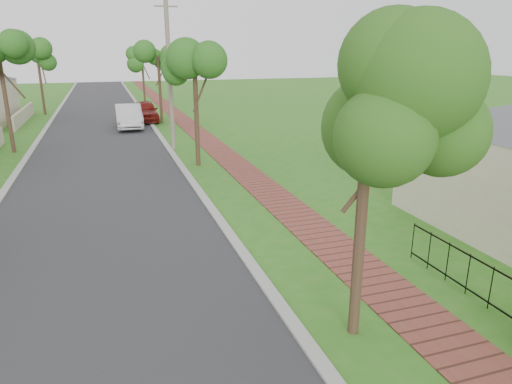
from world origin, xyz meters
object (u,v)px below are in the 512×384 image
parked_car_red (145,111)px  utility_pole (170,76)px  near_tree (369,110)px  parked_car_white (129,117)px

parked_car_red → utility_pole: (0.50, -11.19, 3.21)m
utility_pole → near_tree: bearing=-87.5°
parked_car_white → utility_pole: size_ratio=0.63×
parked_car_red → near_tree: bearing=-85.6°
near_tree → utility_pole: utility_pole is taller
parked_car_red → parked_car_white: (-1.40, -2.87, 0.03)m
near_tree → parked_car_red: bearing=92.5°
parked_car_red → utility_pole: utility_pole is taller
parked_car_white → utility_pole: bearing=-76.7°
parked_car_red → near_tree: (1.30, -29.69, 3.58)m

